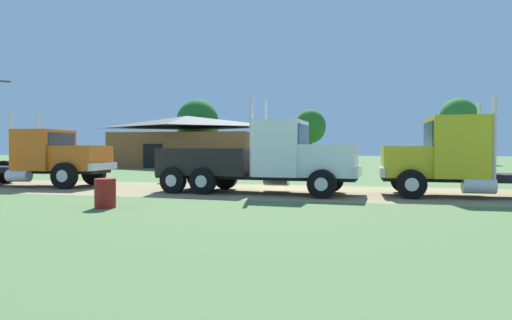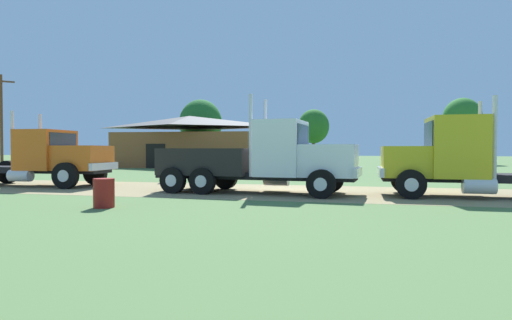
# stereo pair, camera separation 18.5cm
# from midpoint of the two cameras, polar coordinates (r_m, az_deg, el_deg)

# --- Properties ---
(ground_plane) EXTENTS (200.00, 200.00, 0.00)m
(ground_plane) POSITION_cam_midpoint_polar(r_m,az_deg,el_deg) (17.64, -2.45, -4.08)
(ground_plane) COLOR #4E6D3C
(dirt_track) EXTENTS (120.00, 6.35, 0.01)m
(dirt_track) POSITION_cam_midpoint_polar(r_m,az_deg,el_deg) (17.64, -2.45, -4.07)
(dirt_track) COLOR #8C7D56
(dirt_track) RESTS_ON ground_plane
(truck_foreground_white) EXTENTS (8.05, 3.15, 3.72)m
(truck_foreground_white) POSITION_cam_midpoint_polar(r_m,az_deg,el_deg) (16.56, 0.73, -0.07)
(truck_foreground_white) COLOR black
(truck_foreground_white) RESTS_ON ground_plane
(truck_near_left) EXTENTS (8.27, 2.64, 3.47)m
(truck_near_left) POSITION_cam_midpoint_polar(r_m,az_deg,el_deg) (16.85, 25.90, -0.01)
(truck_near_left) COLOR black
(truck_near_left) RESTS_ON ground_plane
(truck_near_right) EXTENTS (8.35, 2.99, 3.40)m
(truck_near_right) POSITION_cam_midpoint_polar(r_m,az_deg,el_deg) (21.89, -25.98, 0.11)
(truck_near_right) COLOR black
(truck_near_right) RESTS_ON ground_plane
(visitor_far_side) EXTENTS (0.41, 0.61, 1.70)m
(visitor_far_side) POSITION_cam_midpoint_polar(r_m,az_deg,el_deg) (22.70, -11.48, -0.54)
(visitor_far_side) COLOR #264C8C
(visitor_far_side) RESTS_ON ground_plane
(steel_barrel) EXTENTS (0.60, 0.60, 0.85)m
(steel_barrel) POSITION_cam_midpoint_polar(r_m,az_deg,el_deg) (13.18, -19.22, -4.18)
(steel_barrel) COLOR maroon
(steel_barrel) RESTS_ON ground_plane
(shed_building) EXTENTS (14.20, 9.23, 4.98)m
(shed_building) POSITION_cam_midpoint_polar(r_m,az_deg,el_deg) (42.52, -8.71, 2.36)
(shed_building) COLOR brown
(shed_building) RESTS_ON ground_plane
(utility_pole_near) EXTENTS (1.63, 1.68, 8.46)m
(utility_pole_near) POSITION_cam_midpoint_polar(r_m,az_deg,el_deg) (45.14, -30.70, 4.76)
(utility_pole_near) COLOR brown
(utility_pole_near) RESTS_ON ground_plane
(tree_left) EXTENTS (4.80, 4.80, 7.31)m
(tree_left) POSITION_cam_midpoint_polar(r_m,az_deg,el_deg) (48.76, -7.27, 4.89)
(tree_left) COLOR #513823
(tree_left) RESTS_ON ground_plane
(tree_mid) EXTENTS (4.25, 4.25, 7.20)m
(tree_mid) POSITION_cam_midpoint_polar(r_m,az_deg,el_deg) (59.49, 7.76, 4.44)
(tree_mid) COLOR #513823
(tree_mid) RESTS_ON ground_plane
(tree_right) EXTENTS (4.36, 4.36, 7.71)m
(tree_right) POSITION_cam_midpoint_polar(r_m,az_deg,el_deg) (55.70, 25.86, 4.97)
(tree_right) COLOR #513823
(tree_right) RESTS_ON ground_plane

